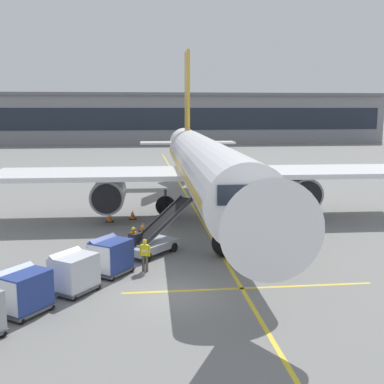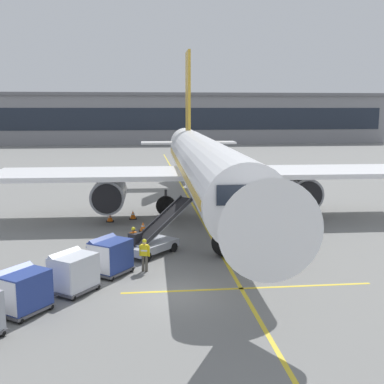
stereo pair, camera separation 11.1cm
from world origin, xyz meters
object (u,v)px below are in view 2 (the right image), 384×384
at_px(ground_crew_by_carts, 134,240).
at_px(safety_cone_engine_keepout, 133,215).
at_px(ground_crew_marshaller, 103,251).
at_px(belt_loader, 153,239).
at_px(baggage_cart_lead, 110,255).
at_px(ground_crew_by_loader, 145,253).
at_px(baggage_cart_second, 73,271).
at_px(baggage_cart_third, 22,290).
at_px(safety_cone_nose_mark, 143,227).
at_px(safety_cone_wingtip, 110,218).
at_px(parked_airplane, 205,167).

height_order(ground_crew_by_carts, safety_cone_engine_keepout, ground_crew_by_carts).
bearing_deg(ground_crew_marshaller, belt_loader, 43.20).
bearing_deg(belt_loader, ground_crew_marshaller, -136.80).
relative_size(baggage_cart_lead, ground_crew_by_loader, 1.53).
xyz_separation_m(baggage_cart_second, baggage_cart_third, (-1.77, -2.17, 0.00)).
relative_size(ground_crew_by_loader, safety_cone_engine_keepout, 2.63).
xyz_separation_m(ground_crew_by_loader, safety_cone_engine_keepout, (-0.73, 12.47, -0.68)).
bearing_deg(ground_crew_marshaller, baggage_cart_second, -109.76).
distance_m(baggage_cart_lead, safety_cone_nose_mark, 8.96).
relative_size(ground_crew_by_carts, safety_cone_wingtip, 2.72).
xyz_separation_m(safety_cone_engine_keepout, safety_cone_nose_mark, (0.73, -3.94, 0.00)).
height_order(ground_crew_marshaller, safety_cone_wingtip, ground_crew_marshaller).
bearing_deg(ground_crew_by_carts, belt_loader, 24.78).
height_order(baggage_cart_second, ground_crew_by_carts, baggage_cart_second).
height_order(parked_airplane, baggage_cart_third, parked_airplane).
xyz_separation_m(parked_airplane, baggage_cart_second, (-8.18, -15.05, -2.99)).
height_order(parked_airplane, safety_cone_nose_mark, parked_airplane).
height_order(parked_airplane, belt_loader, parked_airplane).
height_order(belt_loader, baggage_cart_third, belt_loader).
bearing_deg(safety_cone_engine_keepout, safety_cone_wingtip, -158.08).
relative_size(belt_loader, baggage_cart_second, 1.79).
height_order(belt_loader, ground_crew_marshaller, belt_loader).
xyz_separation_m(belt_loader, ground_crew_by_carts, (-1.14, -0.53, 0.14)).
xyz_separation_m(belt_loader, ground_crew_by_loader, (-0.55, -3.20, 0.14)).
distance_m(belt_loader, baggage_cart_lead, 4.14).
distance_m(safety_cone_engine_keepout, safety_cone_nose_mark, 4.00).
relative_size(parked_airplane, belt_loader, 8.88).
height_order(belt_loader, ground_crew_by_carts, belt_loader).
bearing_deg(belt_loader, safety_cone_wingtip, 109.21).
height_order(ground_crew_by_loader, safety_cone_engine_keepout, ground_crew_by_loader).
bearing_deg(ground_crew_by_loader, baggage_cart_third, -136.92).
height_order(belt_loader, baggage_cart_lead, belt_loader).
bearing_deg(ground_crew_marshaller, baggage_cart_third, -118.44).
bearing_deg(safety_cone_nose_mark, safety_cone_wingtip, 126.84).
xyz_separation_m(belt_loader, baggage_cart_second, (-3.87, -5.79, 0.14)).
height_order(baggage_cart_third, ground_crew_marshaller, baggage_cart_third).
bearing_deg(safety_cone_wingtip, ground_crew_by_carts, -78.54).
bearing_deg(ground_crew_by_carts, baggage_cart_lead, -112.05).
distance_m(baggage_cart_lead, ground_crew_by_loader, 1.78).
height_order(parked_airplane, safety_cone_wingtip, parked_airplane).
bearing_deg(safety_cone_engine_keepout, ground_crew_marshaller, -96.87).
bearing_deg(safety_cone_nose_mark, safety_cone_engine_keepout, 100.48).
relative_size(belt_loader, ground_crew_marshaller, 2.74).
height_order(belt_loader, safety_cone_nose_mark, belt_loader).
xyz_separation_m(ground_crew_by_carts, ground_crew_marshaller, (-1.56, -2.01, 0.00)).
bearing_deg(safety_cone_nose_mark, baggage_cart_third, -110.94).
height_order(belt_loader, baggage_cart_second, belt_loader).
distance_m(baggage_cart_third, ground_crew_by_loader, 6.97).
bearing_deg(ground_crew_by_carts, ground_crew_marshaller, -127.81).
bearing_deg(baggage_cart_third, ground_crew_by_carts, 58.82).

